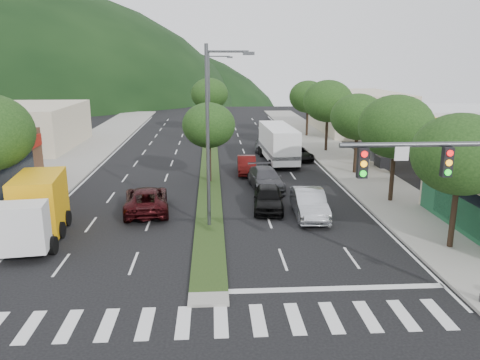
{
  "coord_description": "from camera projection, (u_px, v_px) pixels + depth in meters",
  "views": [
    {
      "loc": [
        0.23,
        -17.12,
        9.11
      ],
      "look_at": [
        1.84,
        9.5,
        2.32
      ],
      "focal_mm": 35.0,
      "sensor_mm": 36.0,
      "label": 1
    }
  ],
  "objects": [
    {
      "name": "box_truck",
      "position": [
        37.0,
        210.0,
        24.51
      ],
      "size": [
        3.2,
        6.77,
        3.22
      ],
      "rotation": [
        0.0,
        0.0,
        3.27
      ],
      "color": "silver",
      "rests_on": "ground"
    },
    {
      "name": "gas_canopy",
      "position": [
        431.0,
        115.0,
        40.04
      ],
      "size": [
        12.2,
        8.2,
        5.25
      ],
      "color": "silver",
      "rests_on": "ground"
    },
    {
      "name": "bldg_right_far",
      "position": [
        357.0,
        112.0,
        61.85
      ],
      "size": [
        10.0,
        16.0,
        5.2
      ],
      "primitive_type": "cube",
      "color": "beige",
      "rests_on": "ground"
    },
    {
      "name": "suv_maroon",
      "position": [
        146.0,
        199.0,
        29.0
      ],
      "size": [
        3.25,
        5.89,
        1.56
      ],
      "primitive_type": "imported",
      "rotation": [
        0.0,
        0.0,
        3.26
      ],
      "color": "black",
      "rests_on": "ground"
    },
    {
      "name": "tree_r_d",
      "position": [
        328.0,
        101.0,
        47.23
      ],
      "size": [
        5.0,
        5.0,
        7.17
      ],
      "color": "black",
      "rests_on": "sidewalk_right"
    },
    {
      "name": "tree_med_near",
      "position": [
        209.0,
        125.0,
        35.11
      ],
      "size": [
        4.0,
        4.0,
        6.02
      ],
      "color": "black",
      "rests_on": "median"
    },
    {
      "name": "traffic_signal",
      "position": [
        459.0,
        190.0,
        16.68
      ],
      "size": [
        6.12,
        0.4,
        7.0
      ],
      "color": "#47494C",
      "rests_on": "ground"
    },
    {
      "name": "streetlight_near",
      "position": [
        211.0,
        129.0,
        25.16
      ],
      "size": [
        2.6,
        0.25,
        10.0
      ],
      "color": "#47494C",
      "rests_on": "ground"
    },
    {
      "name": "sedan_silver",
      "position": [
        309.0,
        203.0,
        28.02
      ],
      "size": [
        1.92,
        5.07,
        1.65
      ],
      "primitive_type": "imported",
      "rotation": [
        0.0,
        0.0,
        -0.03
      ],
      "color": "#AAADB2",
      "rests_on": "ground"
    },
    {
      "name": "streetlight_mid",
      "position": [
        211.0,
        96.0,
        49.35
      ],
      "size": [
        2.6,
        0.25,
        10.0
      ],
      "color": "#47494C",
      "rests_on": "ground"
    },
    {
      "name": "tree_r_e",
      "position": [
        308.0,
        97.0,
        56.98
      ],
      "size": [
        4.6,
        4.6,
        6.71
      ],
      "color": "black",
      "rests_on": "sidewalk_right"
    },
    {
      "name": "crosswalk",
      "position": [
        208.0,
        321.0,
        16.85
      ],
      "size": [
        19.0,
        2.2,
        0.01
      ],
      "primitive_type": "cube",
      "color": "silver",
      "rests_on": "ground"
    },
    {
      "name": "sidewalk_left",
      "position": [
        66.0,
        164.0,
        42.19
      ],
      "size": [
        6.0,
        90.0,
        0.15
      ],
      "primitive_type": "cube",
      "color": "gray",
      "rests_on": "ground"
    },
    {
      "name": "sidewalk_right",
      "position": [
        344.0,
        161.0,
        43.69
      ],
      "size": [
        5.0,
        90.0,
        0.15
      ],
      "primitive_type": "cube",
      "color": "gray",
      "rests_on": "ground"
    },
    {
      "name": "motorhome",
      "position": [
        278.0,
        143.0,
        43.23
      ],
      "size": [
        3.02,
        8.73,
        3.31
      ],
      "rotation": [
        0.0,
        0.0,
        0.04
      ],
      "color": "white",
      "rests_on": "ground"
    },
    {
      "name": "car_queue_a",
      "position": [
        268.0,
        198.0,
        29.35
      ],
      "size": [
        2.25,
        4.68,
        1.54
      ],
      "primitive_type": "imported",
      "rotation": [
        0.0,
        0.0,
        -0.1
      ],
      "color": "black",
      "rests_on": "ground"
    },
    {
      "name": "tree_r_a",
      "position": [
        460.0,
        154.0,
        22.17
      ],
      "size": [
        4.6,
        4.6,
        6.63
      ],
      "color": "black",
      "rests_on": "sidewalk_right"
    },
    {
      "name": "tree_r_b",
      "position": [
        396.0,
        127.0,
        29.86
      ],
      "size": [
        4.8,
        4.8,
        6.94
      ],
      "color": "black",
      "rests_on": "sidewalk_right"
    },
    {
      "name": "car_queue_c",
      "position": [
        247.0,
        165.0,
        39.0
      ],
      "size": [
        1.64,
        4.33,
        1.41
      ],
      "primitive_type": "imported",
      "rotation": [
        0.0,
        0.0,
        -0.03
      ],
      "color": "#4D0D0C",
      "rests_on": "ground"
    },
    {
      "name": "car_queue_d",
      "position": [
        299.0,
        154.0,
        44.17
      ],
      "size": [
        2.52,
        4.53,
        1.2
      ],
      "primitive_type": "imported",
      "rotation": [
        0.0,
        0.0,
        0.13
      ],
      "color": "black",
      "rests_on": "ground"
    },
    {
      "name": "median",
      "position": [
        210.0,
        156.0,
        45.86
      ],
      "size": [
        1.6,
        56.0,
        0.12
      ],
      "primitive_type": "cube",
      "color": "#1E3312",
      "rests_on": "ground"
    },
    {
      "name": "ground",
      "position": [
        209.0,
        295.0,
        18.79
      ],
      "size": [
        160.0,
        160.0,
        0.0
      ],
      "primitive_type": "plane",
      "color": "black",
      "rests_on": "ground"
    },
    {
      "name": "car_queue_b",
      "position": [
        266.0,
        179.0,
        34.21
      ],
      "size": [
        2.59,
        5.39,
        1.52
      ],
      "primitive_type": "imported",
      "rotation": [
        0.0,
        0.0,
        0.09
      ],
      "color": "#424246",
      "rests_on": "ground"
    },
    {
      "name": "tree_r_c",
      "position": [
        358.0,
        117.0,
        37.67
      ],
      "size": [
        4.4,
        4.4,
        6.48
      ],
      "color": "black",
      "rests_on": "sidewalk_right"
    },
    {
      "name": "car_queue_e",
      "position": [
        263.0,
        144.0,
        48.82
      ],
      "size": [
        2.07,
        4.15,
        1.36
      ],
      "primitive_type": "imported",
      "rotation": [
        0.0,
        0.0,
        -0.12
      ],
      "color": "#505155",
      "rests_on": "ground"
    },
    {
      "name": "tree_med_far",
      "position": [
        210.0,
        94.0,
        60.12
      ],
      "size": [
        4.8,
        4.8,
        6.94
      ],
      "color": "black",
      "rests_on": "median"
    },
    {
      "name": "bldg_left_far",
      "position": [
        32.0,
        127.0,
        50.0
      ],
      "size": [
        9.0,
        14.0,
        4.6
      ],
      "primitive_type": "cube",
      "color": "beige",
      "rests_on": "ground"
    }
  ]
}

